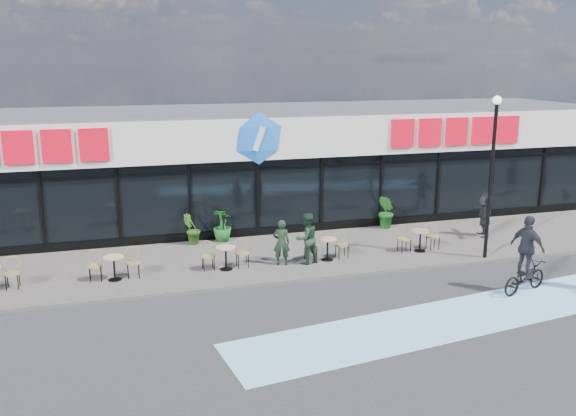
{
  "coord_description": "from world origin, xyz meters",
  "views": [
    {
      "loc": [
        -5.06,
        -14.56,
        6.58
      ],
      "look_at": [
        0.17,
        3.5,
        1.97
      ],
      "focal_mm": 38.0,
      "sensor_mm": 36.0,
      "label": 1
    }
  ],
  "objects_px": {
    "cyclist_b": "(526,263)",
    "pedestrian_a": "(485,214)",
    "potted_plant_right": "(387,212)",
    "patron_right": "(306,238)",
    "potted_plant_left": "(192,229)",
    "lamp_post": "(492,164)",
    "potted_plant_mid": "(222,225)",
    "patron_left": "(281,243)"
  },
  "relations": [
    {
      "from": "cyclist_b",
      "to": "pedestrian_a",
      "type": "bearing_deg",
      "value": 68.29
    },
    {
      "from": "potted_plant_right",
      "to": "patron_right",
      "type": "relative_size",
      "value": 0.79
    },
    {
      "from": "cyclist_b",
      "to": "potted_plant_right",
      "type": "bearing_deg",
      "value": 98.35
    },
    {
      "from": "patron_right",
      "to": "potted_plant_left",
      "type": "bearing_deg",
      "value": -62.2
    },
    {
      "from": "potted_plant_right",
      "to": "lamp_post",
      "type": "bearing_deg",
      "value": -68.81
    },
    {
      "from": "lamp_post",
      "to": "potted_plant_right",
      "type": "height_order",
      "value": "lamp_post"
    },
    {
      "from": "potted_plant_right",
      "to": "cyclist_b",
      "type": "relative_size",
      "value": 0.58
    },
    {
      "from": "potted_plant_mid",
      "to": "patron_right",
      "type": "height_order",
      "value": "patron_right"
    },
    {
      "from": "lamp_post",
      "to": "patron_left",
      "type": "xyz_separation_m",
      "value": [
        -6.76,
        1.17,
        -2.42
      ]
    },
    {
      "from": "potted_plant_mid",
      "to": "pedestrian_a",
      "type": "xyz_separation_m",
      "value": [
        9.54,
        -2.1,
        0.24
      ]
    },
    {
      "from": "potted_plant_left",
      "to": "cyclist_b",
      "type": "bearing_deg",
      "value": -39.24
    },
    {
      "from": "potted_plant_mid",
      "to": "pedestrian_a",
      "type": "relative_size",
      "value": 0.71
    },
    {
      "from": "potted_plant_mid",
      "to": "cyclist_b",
      "type": "height_order",
      "value": "cyclist_b"
    },
    {
      "from": "potted_plant_right",
      "to": "pedestrian_a",
      "type": "distance_m",
      "value": 3.66
    },
    {
      "from": "pedestrian_a",
      "to": "cyclist_b",
      "type": "bearing_deg",
      "value": -3.47
    },
    {
      "from": "lamp_post",
      "to": "potted_plant_mid",
      "type": "relative_size",
      "value": 4.52
    },
    {
      "from": "potted_plant_mid",
      "to": "patron_right",
      "type": "xyz_separation_m",
      "value": [
        2.17,
        -3.27,
        0.25
      ]
    },
    {
      "from": "patron_right",
      "to": "cyclist_b",
      "type": "xyz_separation_m",
      "value": [
        5.34,
        -3.93,
        -0.06
      ]
    },
    {
      "from": "patron_right",
      "to": "patron_left",
      "type": "bearing_deg",
      "value": -24.76
    },
    {
      "from": "pedestrian_a",
      "to": "potted_plant_mid",
      "type": "bearing_deg",
      "value": -84.19
    },
    {
      "from": "potted_plant_left",
      "to": "pedestrian_a",
      "type": "xyz_separation_m",
      "value": [
        10.67,
        -1.97,
        0.27
      ]
    },
    {
      "from": "lamp_post",
      "to": "pedestrian_a",
      "type": "height_order",
      "value": "lamp_post"
    },
    {
      "from": "potted_plant_right",
      "to": "patron_left",
      "type": "distance_m",
      "value": 5.97
    },
    {
      "from": "potted_plant_left",
      "to": "patron_right",
      "type": "height_order",
      "value": "patron_right"
    },
    {
      "from": "lamp_post",
      "to": "patron_left",
      "type": "relative_size",
      "value": 3.57
    },
    {
      "from": "pedestrian_a",
      "to": "cyclist_b",
      "type": "distance_m",
      "value": 5.48
    },
    {
      "from": "potted_plant_mid",
      "to": "pedestrian_a",
      "type": "height_order",
      "value": "pedestrian_a"
    },
    {
      "from": "lamp_post",
      "to": "patron_right",
      "type": "height_order",
      "value": "lamp_post"
    },
    {
      "from": "potted_plant_mid",
      "to": "pedestrian_a",
      "type": "bearing_deg",
      "value": -12.42
    },
    {
      "from": "potted_plant_left",
      "to": "patron_left",
      "type": "bearing_deg",
      "value": -50.8
    },
    {
      "from": "potted_plant_left",
      "to": "patron_right",
      "type": "relative_size",
      "value": 0.67
    },
    {
      "from": "lamp_post",
      "to": "potted_plant_mid",
      "type": "distance_m",
      "value": 9.56
    },
    {
      "from": "potted_plant_right",
      "to": "patron_left",
      "type": "height_order",
      "value": "patron_left"
    },
    {
      "from": "potted_plant_right",
      "to": "patron_right",
      "type": "distance_m",
      "value": 5.34
    },
    {
      "from": "potted_plant_mid",
      "to": "patron_left",
      "type": "relative_size",
      "value": 0.79
    },
    {
      "from": "potted_plant_left",
      "to": "potted_plant_right",
      "type": "height_order",
      "value": "potted_plant_right"
    },
    {
      "from": "pedestrian_a",
      "to": "patron_left",
      "type": "bearing_deg",
      "value": -64.27
    },
    {
      "from": "patron_right",
      "to": "pedestrian_a",
      "type": "distance_m",
      "value": 7.46
    },
    {
      "from": "potted_plant_left",
      "to": "pedestrian_a",
      "type": "height_order",
      "value": "pedestrian_a"
    },
    {
      "from": "potted_plant_left",
      "to": "patron_left",
      "type": "xyz_separation_m",
      "value": [
        2.48,
        -3.04,
        0.18
      ]
    },
    {
      "from": "potted_plant_mid",
      "to": "cyclist_b",
      "type": "bearing_deg",
      "value": -43.75
    },
    {
      "from": "potted_plant_left",
      "to": "pedestrian_a",
      "type": "distance_m",
      "value": 10.85
    }
  ]
}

